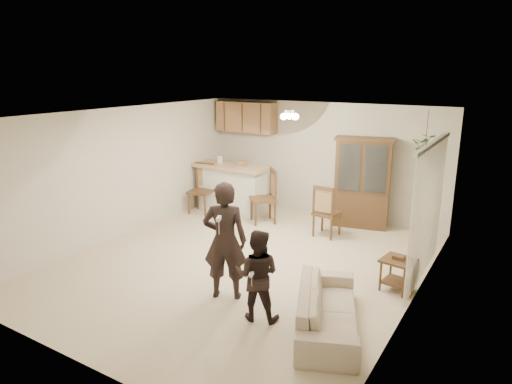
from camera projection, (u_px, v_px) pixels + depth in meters
The scene contains 23 objects.
floor at pixel (244, 263), 7.74m from camera, with size 6.50×6.50×0.00m, color beige.
ceiling at pixel (243, 114), 7.09m from camera, with size 5.50×6.50×0.02m, color silver.
wall_back at pixel (323, 159), 10.10m from camera, with size 5.50×0.02×2.50m, color beige.
wall_front at pixel (74, 261), 4.74m from camera, with size 5.50×0.02×2.50m, color beige.
wall_left at pixel (124, 173), 8.80m from camera, with size 0.02×6.50×2.50m, color beige.
wall_right at pixel (418, 220), 6.03m from camera, with size 0.02×6.50×2.50m, color beige.
breakfast_bar at pixel (232, 190), 10.48m from camera, with size 1.60×0.55×1.00m, color silver.
bar_top at pixel (231, 166), 10.34m from camera, with size 1.75×0.70×0.08m, color tan.
upper_cabinets at pixel (246, 117), 10.68m from camera, with size 1.50×0.34×0.70m, color brown.
vertical_blinds at pixel (428, 212), 6.84m from camera, with size 0.06×2.30×2.10m, color white, non-canonical shape.
ceiling_fixture at pixel (289, 115), 8.01m from camera, with size 0.36×0.36×0.20m, color beige, non-canonical shape.
hanging_plant at pixel (425, 147), 8.08m from camera, with size 0.43×0.37×0.48m, color #295D25.
plant_cord at pixel (427, 128), 8.00m from camera, with size 0.01×0.01×0.65m, color black.
sofa at pixel (328, 302), 5.70m from camera, with size 1.87×0.73×0.73m, color beige.
adult at pixel (225, 238), 6.37m from camera, with size 0.66×0.43×1.80m, color black.
child at pixel (257, 271), 5.85m from camera, with size 0.66×0.51×1.35m, color black.
china_hutch at pixel (362, 183), 9.34m from camera, with size 1.25×0.70×1.86m.
side_table at pixel (397, 274), 6.73m from camera, with size 0.51×0.51×0.54m.
chair_bar at pixel (201, 199), 10.40m from camera, with size 0.58×0.58×1.13m.
chair_hutch_left at pixel (263, 208), 9.73m from camera, with size 0.72×0.72×1.15m.
chair_hutch_right at pixel (327, 221), 8.94m from camera, with size 0.48×0.48×1.04m.
controller_adult at pixel (219, 219), 5.88m from camera, with size 0.05×0.15×0.05m, color silver.
controller_child at pixel (252, 275), 5.56m from camera, with size 0.03×0.11×0.03m, color silver.
Camera 1 is at (3.91, -6.01, 3.17)m, focal length 32.00 mm.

